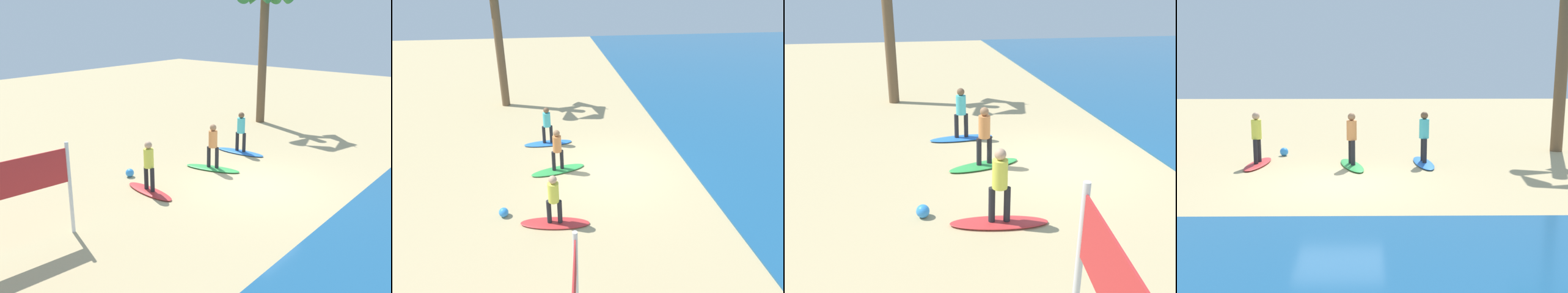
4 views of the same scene
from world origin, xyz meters
TOP-DOWN VIEW (x-y plane):
  - ground_plane at (0.00, 0.00)m, footprint 60.00×60.00m
  - surfboard_blue at (-2.63, -2.44)m, footprint 0.73×2.14m
  - surfer_blue at (-2.63, -2.44)m, footprint 0.32×0.46m
  - surfboard_green at (-0.29, -2.10)m, footprint 1.10×2.17m
  - surfer_green at (-0.29, -2.10)m, footprint 0.32×0.45m
  - surfboard_red at (2.76, -2.34)m, footprint 0.81×2.15m
  - surfer_red at (2.76, -2.34)m, footprint 0.32×0.46m
  - beach_ball at (2.18, -3.91)m, footprint 0.30×0.30m

SIDE VIEW (x-z plane):
  - ground_plane at x=0.00m, z-range 0.00..0.00m
  - surfboard_blue at x=-2.63m, z-range 0.00..0.09m
  - surfboard_green at x=-0.29m, z-range 0.00..0.09m
  - surfboard_red at x=2.76m, z-range 0.00..0.09m
  - beach_ball at x=2.18m, z-range 0.00..0.30m
  - surfer_blue at x=-2.63m, z-range 0.22..1.86m
  - surfer_green at x=-0.29m, z-range 0.22..1.86m
  - surfer_red at x=2.76m, z-range 0.22..1.86m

